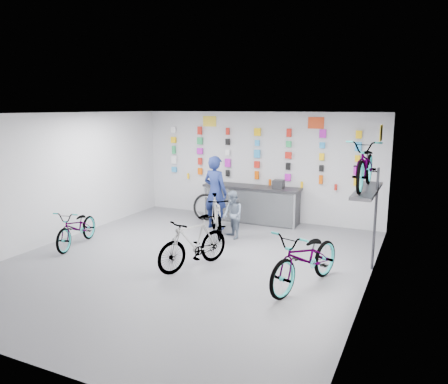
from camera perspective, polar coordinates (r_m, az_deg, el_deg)
The scene contains 21 objects.
floor at distance 9.11m, azimuth -4.79°, elevation -9.05°, with size 8.00×8.00×0.00m, color #56575C.
ceiling at distance 8.56m, azimuth -5.11°, elevation 10.18°, with size 8.00×8.00×0.00m, color white.
wall_back at distance 12.29m, azimuth 4.43°, elevation 3.41°, with size 7.00×7.00×0.00m, color silver.
wall_front at distance 5.71m, azimuth -25.56°, elevation -6.53°, with size 7.00×7.00×0.00m, color silver.
wall_left at distance 10.87m, azimuth -21.14°, elevation 1.71°, with size 8.00×8.00×0.00m, color silver.
wall_right at distance 7.61m, azimuth 18.53°, elevation -1.83°, with size 8.00×8.00×0.00m, color silver.
counter at distance 12.04m, azimuth 3.59°, elevation -1.63°, with size 2.70×0.66×1.00m.
merch_wall at distance 12.19m, azimuth 4.30°, elevation 4.83°, with size 5.56×0.08×1.57m.
wall_bracket at distance 8.81m, azimuth 18.34°, elevation -0.37°, with size 0.39×1.90×2.00m.
sign_left at distance 12.78m, azimuth -1.90°, elevation 9.22°, with size 0.42×0.02×0.30m, color yellow.
sign_right at distance 11.70m, azimuth 11.92°, elevation 8.83°, with size 0.42×0.02×0.30m, color red.
sign_side at distance 8.65m, azimuth 19.82°, elevation 7.27°, with size 0.02×0.40×0.30m, color yellow.
bike_left at distance 10.49m, azimuth -18.64°, elevation -4.39°, with size 0.58×1.66×0.87m, color gray.
bike_center at distance 8.61m, azimuth -4.03°, elevation -6.62°, with size 0.48×1.71×1.03m, color gray.
bike_right at distance 7.81m, azimuth 10.68°, elevation -8.49°, with size 0.71×2.04×1.07m, color gray.
bike_service at distance 10.73m, azimuth -1.03°, elevation -3.09°, with size 0.47×1.68×1.01m, color gray.
bike_wall at distance 8.73m, azimuth 18.07°, elevation 3.46°, with size 0.63×1.80×0.95m, color gray.
clerk at distance 11.27m, azimuth -1.14°, elevation -0.06°, with size 0.70×0.46×1.91m, color navy.
customer at distance 10.49m, azimuth 1.12°, elevation -3.00°, with size 0.56×0.44×1.16m, color slate.
spare_wheel at distance 12.25m, azimuth -2.50°, elevation -1.97°, with size 0.77×0.27×0.76m.
register at distance 11.68m, azimuth 7.14°, elevation 1.02°, with size 0.28×0.30×0.22m, color black.
Camera 1 is at (4.30, -7.40, 3.11)m, focal length 35.00 mm.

